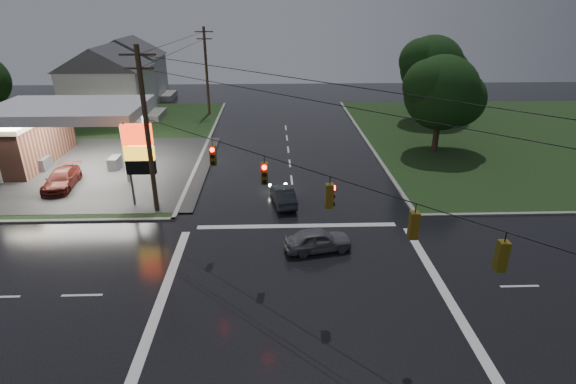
{
  "coord_description": "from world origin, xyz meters",
  "views": [
    {
      "loc": [
        -1.45,
        -18.66,
        13.44
      ],
      "look_at": [
        -0.62,
        5.58,
        3.0
      ],
      "focal_mm": 28.0,
      "sensor_mm": 36.0,
      "label": 1
    }
  ],
  "objects_px": {
    "utility_pole_nw": "(147,131)",
    "house_near": "(108,82)",
    "car_north": "(283,195)",
    "pylon_sign": "(139,151)",
    "utility_pole_n": "(206,70)",
    "house_far": "(129,68)",
    "tree_ne_far": "(433,68)",
    "car_crossing": "(318,240)",
    "tree_ne_near": "(443,93)",
    "car_pump": "(62,179)"
  },
  "relations": [
    {
      "from": "utility_pole_nw",
      "to": "house_near",
      "type": "distance_m",
      "value": 28.9
    },
    {
      "from": "car_north",
      "to": "utility_pole_nw",
      "type": "bearing_deg",
      "value": -3.11
    },
    {
      "from": "pylon_sign",
      "to": "car_north",
      "type": "xyz_separation_m",
      "value": [
        9.7,
        -0.04,
        -3.37
      ]
    },
    {
      "from": "utility_pole_n",
      "to": "house_far",
      "type": "relative_size",
      "value": 0.95
    },
    {
      "from": "pylon_sign",
      "to": "house_far",
      "type": "height_order",
      "value": "house_far"
    },
    {
      "from": "house_far",
      "to": "tree_ne_far",
      "type": "height_order",
      "value": "tree_ne_far"
    },
    {
      "from": "utility_pole_nw",
      "to": "house_near",
      "type": "height_order",
      "value": "utility_pole_nw"
    },
    {
      "from": "utility_pole_n",
      "to": "house_far",
      "type": "distance_m",
      "value": 16.0
    },
    {
      "from": "utility_pole_n",
      "to": "house_near",
      "type": "distance_m",
      "value": 11.67
    },
    {
      "from": "pylon_sign",
      "to": "car_crossing",
      "type": "bearing_deg",
      "value": -29.48
    },
    {
      "from": "house_near",
      "to": "car_north",
      "type": "distance_m",
      "value": 32.75
    },
    {
      "from": "house_near",
      "to": "tree_ne_near",
      "type": "height_order",
      "value": "tree_ne_near"
    },
    {
      "from": "house_near",
      "to": "tree_ne_near",
      "type": "bearing_deg",
      "value": -21.76
    },
    {
      "from": "house_near",
      "to": "tree_ne_near",
      "type": "distance_m",
      "value": 37.8
    },
    {
      "from": "house_far",
      "to": "car_crossing",
      "type": "distance_m",
      "value": 49.83
    },
    {
      "from": "utility_pole_nw",
      "to": "car_crossing",
      "type": "bearing_deg",
      "value": -27.66
    },
    {
      "from": "pylon_sign",
      "to": "utility_pole_nw",
      "type": "height_order",
      "value": "utility_pole_nw"
    },
    {
      "from": "tree_ne_far",
      "to": "car_pump",
      "type": "height_order",
      "value": "tree_ne_far"
    },
    {
      "from": "house_near",
      "to": "car_north",
      "type": "xyz_separation_m",
      "value": [
        20.15,
        -25.54,
        -3.77
      ]
    },
    {
      "from": "utility_pole_nw",
      "to": "pylon_sign",
      "type": "bearing_deg",
      "value": 135.0
    },
    {
      "from": "pylon_sign",
      "to": "car_crossing",
      "type": "distance_m",
      "value": 13.7
    },
    {
      "from": "car_pump",
      "to": "tree_ne_near",
      "type": "bearing_deg",
      "value": 9.3
    },
    {
      "from": "utility_pole_nw",
      "to": "car_pump",
      "type": "xyz_separation_m",
      "value": [
        -8.27,
        4.5,
        -5.02
      ]
    },
    {
      "from": "car_north",
      "to": "tree_ne_near",
      "type": "bearing_deg",
      "value": -151.73
    },
    {
      "from": "house_far",
      "to": "tree_ne_near",
      "type": "height_order",
      "value": "tree_ne_near"
    },
    {
      "from": "tree_ne_far",
      "to": "car_crossing",
      "type": "xyz_separation_m",
      "value": [
        -16.08,
        -30.03,
        -5.52
      ]
    },
    {
      "from": "utility_pole_n",
      "to": "car_north",
      "type": "bearing_deg",
      "value": -72.47
    },
    {
      "from": "utility_pole_nw",
      "to": "car_north",
      "type": "relative_size",
      "value": 2.83
    },
    {
      "from": "house_near",
      "to": "utility_pole_n",
      "type": "bearing_deg",
      "value": 9.91
    },
    {
      "from": "house_far",
      "to": "car_north",
      "type": "xyz_separation_m",
      "value": [
        21.15,
        -37.54,
        -3.77
      ]
    },
    {
      "from": "utility_pole_nw",
      "to": "car_north",
      "type": "height_order",
      "value": "utility_pole_nw"
    },
    {
      "from": "tree_ne_near",
      "to": "car_north",
      "type": "distance_m",
      "value": 19.51
    },
    {
      "from": "utility_pole_nw",
      "to": "tree_ne_far",
      "type": "distance_m",
      "value": 36.2
    },
    {
      "from": "car_crossing",
      "to": "pylon_sign",
      "type": "bearing_deg",
      "value": 49.45
    },
    {
      "from": "tree_ne_near",
      "to": "car_north",
      "type": "xyz_separation_m",
      "value": [
        -14.94,
        -11.53,
        -4.92
      ]
    },
    {
      "from": "pylon_sign",
      "to": "utility_pole_n",
      "type": "xyz_separation_m",
      "value": [
        1.0,
        27.5,
        1.46
      ]
    },
    {
      "from": "pylon_sign",
      "to": "utility_pole_n",
      "type": "relative_size",
      "value": 0.57
    },
    {
      "from": "car_crossing",
      "to": "car_pump",
      "type": "distance_m",
      "value": 21.35
    },
    {
      "from": "car_crossing",
      "to": "house_near",
      "type": "bearing_deg",
      "value": 23.43
    },
    {
      "from": "house_far",
      "to": "car_north",
      "type": "height_order",
      "value": "house_far"
    },
    {
      "from": "tree_ne_near",
      "to": "car_crossing",
      "type": "relative_size",
      "value": 2.31
    },
    {
      "from": "house_far",
      "to": "utility_pole_n",
      "type": "bearing_deg",
      "value": -38.77
    },
    {
      "from": "utility_pole_nw",
      "to": "house_far",
      "type": "distance_m",
      "value": 40.48
    },
    {
      "from": "car_crossing",
      "to": "tree_ne_near",
      "type": "bearing_deg",
      "value": -47.01
    },
    {
      "from": "house_near",
      "to": "tree_ne_far",
      "type": "relative_size",
      "value": 1.13
    },
    {
      "from": "utility_pole_n",
      "to": "car_north",
      "type": "xyz_separation_m",
      "value": [
        8.7,
        -27.54,
        -4.83
      ]
    },
    {
      "from": "house_far",
      "to": "tree_ne_near",
      "type": "relative_size",
      "value": 1.23
    },
    {
      "from": "utility_pole_n",
      "to": "utility_pole_nw",
      "type": "bearing_deg",
      "value": -90.0
    },
    {
      "from": "pylon_sign",
      "to": "utility_pole_n",
      "type": "bearing_deg",
      "value": 87.92
    },
    {
      "from": "house_near",
      "to": "house_far",
      "type": "bearing_deg",
      "value": 94.76
    }
  ]
}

